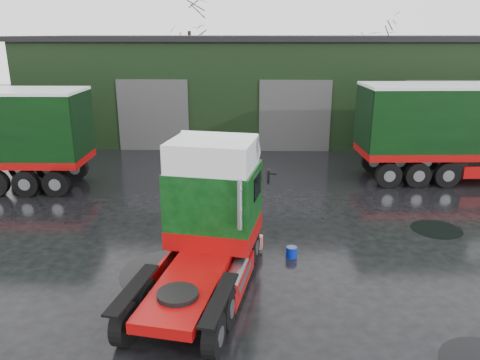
% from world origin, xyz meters
% --- Properties ---
extents(ground, '(100.00, 100.00, 0.00)m').
position_xyz_m(ground, '(0.00, 0.00, 0.00)').
color(ground, black).
extents(warehouse, '(32.40, 12.40, 6.30)m').
position_xyz_m(warehouse, '(2.00, 20.00, 3.16)').
color(warehouse, black).
rests_on(warehouse, ground).
extents(hero_tractor, '(3.64, 6.49, 3.81)m').
position_xyz_m(hero_tractor, '(-1.63, -1.75, 1.90)').
color(hero_tractor, '#0A3510').
rests_on(hero_tractor, ground).
extents(wash_bucket, '(0.34, 0.34, 0.32)m').
position_xyz_m(wash_bucket, '(0.91, 0.54, 0.16)').
color(wash_bucket, '#071B9B').
rests_on(wash_bucket, ground).
extents(tree_back_a, '(4.40, 4.40, 9.50)m').
position_xyz_m(tree_back_a, '(-6.00, 30.00, 4.75)').
color(tree_back_a, black).
rests_on(tree_back_a, ground).
extents(tree_back_b, '(4.40, 4.40, 7.50)m').
position_xyz_m(tree_back_b, '(10.00, 30.00, 3.75)').
color(tree_back_b, black).
rests_on(tree_back_b, ground).
extents(puddle_0, '(2.91, 2.91, 0.01)m').
position_xyz_m(puddle_0, '(-2.54, -0.52, 0.00)').
color(puddle_0, black).
rests_on(puddle_0, ground).
extents(puddle_1, '(1.71, 1.71, 0.01)m').
position_xyz_m(puddle_1, '(6.06, 2.80, 0.00)').
color(puddle_1, black).
rests_on(puddle_1, ground).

